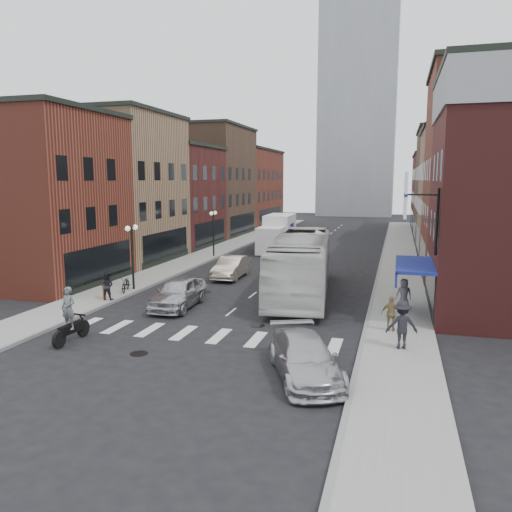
{
  "coord_description": "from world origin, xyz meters",
  "views": [
    {
      "loc": [
        8.22,
        -23.02,
        6.87
      ],
      "look_at": [
        -0.2,
        6.46,
        2.16
      ],
      "focal_mm": 35.0,
      "sensor_mm": 36.0,
      "label": 1
    }
  ],
  "objects_px": {
    "streetlamp_far": "(213,225)",
    "transit_bus": "(301,264)",
    "ped_right_c": "(404,294)",
    "billboard_sign": "(408,196)",
    "parked_bicycle": "(126,284)",
    "ped_right_b": "(392,314)",
    "ped_right_a": "(402,325)",
    "curb_car": "(305,358)",
    "bike_rack": "(106,292)",
    "ped_left_solo": "(107,286)",
    "sedan_left_far": "(231,267)",
    "streetlamp_near": "(132,245)",
    "sedan_left_near": "(178,293)",
    "box_truck": "(277,233)",
    "motorcycle_rider": "(70,317)"
  },
  "relations": [
    {
      "from": "ped_left_solo",
      "to": "ped_right_a",
      "type": "distance_m",
      "value": 16.43
    },
    {
      "from": "streetlamp_far",
      "to": "transit_bus",
      "type": "relative_size",
      "value": 0.31
    },
    {
      "from": "sedan_left_near",
      "to": "sedan_left_far",
      "type": "distance_m",
      "value": 8.58
    },
    {
      "from": "box_truck",
      "to": "sedan_left_near",
      "type": "distance_m",
      "value": 22.55
    },
    {
      "from": "ped_right_c",
      "to": "billboard_sign",
      "type": "bearing_deg",
      "value": 74.74
    },
    {
      "from": "motorcycle_rider",
      "to": "parked_bicycle",
      "type": "bearing_deg",
      "value": 110.31
    },
    {
      "from": "streetlamp_near",
      "to": "sedan_left_far",
      "type": "distance_m",
      "value": 7.54
    },
    {
      "from": "parked_bicycle",
      "to": "ped_right_b",
      "type": "relative_size",
      "value": 1.12
    },
    {
      "from": "transit_bus",
      "to": "sedan_left_near",
      "type": "xyz_separation_m",
      "value": [
        -5.8,
        -4.93,
        -1.01
      ]
    },
    {
      "from": "bike_rack",
      "to": "motorcycle_rider",
      "type": "height_order",
      "value": "motorcycle_rider"
    },
    {
      "from": "billboard_sign",
      "to": "bike_rack",
      "type": "height_order",
      "value": "billboard_sign"
    },
    {
      "from": "ped_left_solo",
      "to": "ped_right_c",
      "type": "xyz_separation_m",
      "value": [
        16.07,
        2.32,
        0.03
      ]
    },
    {
      "from": "curb_car",
      "to": "ped_right_c",
      "type": "relative_size",
      "value": 3.01
    },
    {
      "from": "streetlamp_near",
      "to": "transit_bus",
      "type": "relative_size",
      "value": 0.31
    },
    {
      "from": "transit_bus",
      "to": "sedan_left_far",
      "type": "xyz_separation_m",
      "value": [
        -5.68,
        3.65,
        -1.08
      ]
    },
    {
      "from": "ped_right_b",
      "to": "bike_rack",
      "type": "bearing_deg",
      "value": 0.3
    },
    {
      "from": "ped_right_b",
      "to": "streetlamp_near",
      "type": "bearing_deg",
      "value": -9.32
    },
    {
      "from": "sedan_left_near",
      "to": "ped_right_a",
      "type": "relative_size",
      "value": 2.5
    },
    {
      "from": "ped_right_b",
      "to": "curb_car",
      "type": "bearing_deg",
      "value": 71.87
    },
    {
      "from": "box_truck",
      "to": "ped_right_b",
      "type": "relative_size",
      "value": 5.06
    },
    {
      "from": "motorcycle_rider",
      "to": "curb_car",
      "type": "xyz_separation_m",
      "value": [
        10.26,
        -1.01,
        -0.41
      ]
    },
    {
      "from": "sedan_left_near",
      "to": "curb_car",
      "type": "height_order",
      "value": "sedan_left_near"
    },
    {
      "from": "billboard_sign",
      "to": "ped_right_a",
      "type": "bearing_deg",
      "value": -90.66
    },
    {
      "from": "ped_right_c",
      "to": "streetlamp_near",
      "type": "bearing_deg",
      "value": -15.81
    },
    {
      "from": "ped_right_c",
      "to": "parked_bicycle",
      "type": "bearing_deg",
      "value": -13.19
    },
    {
      "from": "billboard_sign",
      "to": "ped_right_a",
      "type": "height_order",
      "value": "billboard_sign"
    },
    {
      "from": "bike_rack",
      "to": "ped_right_c",
      "type": "distance_m",
      "value": 16.41
    },
    {
      "from": "streetlamp_far",
      "to": "curb_car",
      "type": "distance_m",
      "value": 27.74
    },
    {
      "from": "ped_right_a",
      "to": "ped_left_solo",
      "type": "bearing_deg",
      "value": -25.98
    },
    {
      "from": "sedan_left_far",
      "to": "ped_left_solo",
      "type": "relative_size",
      "value": 2.9
    },
    {
      "from": "ped_right_b",
      "to": "billboard_sign",
      "type": "bearing_deg",
      "value": -106.13
    },
    {
      "from": "sedan_left_far",
      "to": "ped_left_solo",
      "type": "bearing_deg",
      "value": -118.83
    },
    {
      "from": "billboard_sign",
      "to": "ped_right_c",
      "type": "height_order",
      "value": "billboard_sign"
    },
    {
      "from": "transit_bus",
      "to": "ped_right_b",
      "type": "distance_m",
      "value": 8.57
    },
    {
      "from": "sedan_left_far",
      "to": "ped_right_c",
      "type": "relative_size",
      "value": 2.81
    },
    {
      "from": "parked_bicycle",
      "to": "bike_rack",
      "type": "bearing_deg",
      "value": -111.92
    },
    {
      "from": "box_truck",
      "to": "transit_bus",
      "type": "height_order",
      "value": "transit_bus"
    },
    {
      "from": "curb_car",
      "to": "transit_bus",
      "type": "bearing_deg",
      "value": 78.17
    },
    {
      "from": "sedan_left_far",
      "to": "box_truck",
      "type": "bearing_deg",
      "value": 88.82
    },
    {
      "from": "billboard_sign",
      "to": "curb_car",
      "type": "distance_m",
      "value": 9.49
    },
    {
      "from": "billboard_sign",
      "to": "curb_car",
      "type": "height_order",
      "value": "billboard_sign"
    },
    {
      "from": "curb_car",
      "to": "sedan_left_far",
      "type": "bearing_deg",
      "value": 93.62
    },
    {
      "from": "streetlamp_near",
      "to": "sedan_left_far",
      "type": "relative_size",
      "value": 0.89
    },
    {
      "from": "parked_bicycle",
      "to": "ped_right_a",
      "type": "distance_m",
      "value": 17.2
    },
    {
      "from": "sedan_left_far",
      "to": "ped_right_b",
      "type": "height_order",
      "value": "ped_right_b"
    },
    {
      "from": "motorcycle_rider",
      "to": "sedan_left_near",
      "type": "bearing_deg",
      "value": 78.12
    },
    {
      "from": "parked_bicycle",
      "to": "ped_right_c",
      "type": "height_order",
      "value": "ped_right_c"
    },
    {
      "from": "parked_bicycle",
      "to": "ped_right_a",
      "type": "bearing_deg",
      "value": -40.01
    },
    {
      "from": "motorcycle_rider",
      "to": "transit_bus",
      "type": "relative_size",
      "value": 0.18
    },
    {
      "from": "streetlamp_far",
      "to": "ped_right_a",
      "type": "xyz_separation_m",
      "value": [
        15.95,
        -20.9,
        -1.79
      ]
    }
  ]
}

